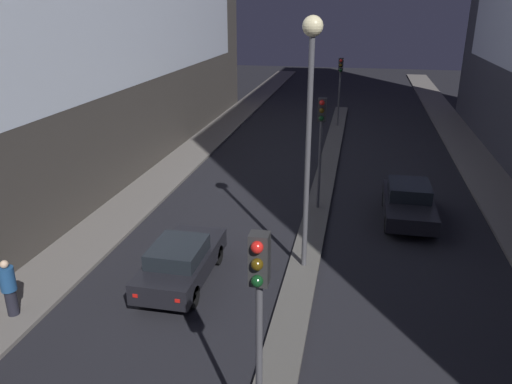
# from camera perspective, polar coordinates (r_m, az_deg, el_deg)

# --- Properties ---
(median_strip) EXTENTS (0.97, 37.19, 0.14)m
(median_strip) POSITION_cam_1_polar(r_m,az_deg,el_deg) (23.58, 7.70, 0.87)
(median_strip) COLOR #56544F
(median_strip) RESTS_ON ground
(traffic_light_near) EXTENTS (0.32, 0.42, 4.51)m
(traffic_light_near) POSITION_cam_1_polar(r_m,az_deg,el_deg) (8.40, 0.34, -12.24)
(traffic_light_near) COLOR #4C4C51
(traffic_light_near) RESTS_ON median_strip
(traffic_light_mid) EXTENTS (0.32, 0.42, 4.51)m
(traffic_light_mid) POSITION_cam_1_polar(r_m,az_deg,el_deg) (19.70, 7.46, 7.17)
(traffic_light_mid) COLOR #4C4C51
(traffic_light_mid) RESTS_ON median_strip
(traffic_light_far) EXTENTS (0.32, 0.42, 4.51)m
(traffic_light_far) POSITION_cam_1_polar(r_m,az_deg,el_deg) (34.49, 9.60, 12.88)
(traffic_light_far) COLOR #4C4C51
(traffic_light_far) RESTS_ON median_strip
(street_lamp) EXTENTS (0.57, 0.57, 7.60)m
(street_lamp) POSITION_cam_1_polar(r_m,az_deg,el_deg) (14.47, 6.21, 11.04)
(street_lamp) COLOR #4C4C51
(street_lamp) RESTS_ON median_strip
(car_left_lane) EXTENTS (1.71, 4.10, 1.39)m
(car_left_lane) POSITION_cam_1_polar(r_m,az_deg,el_deg) (15.39, -8.54, -7.81)
(car_left_lane) COLOR black
(car_left_lane) RESTS_ON ground
(car_right_lane) EXTENTS (1.84, 4.31, 1.41)m
(car_right_lane) POSITION_cam_1_polar(r_m,az_deg,el_deg) (20.43, 17.03, -1.11)
(car_right_lane) COLOR black
(car_right_lane) RESTS_ON ground
(pedestrian_on_left_sidewalk) EXTENTS (0.40, 0.40, 1.63)m
(pedestrian_on_left_sidewalk) POSITION_cam_1_polar(r_m,az_deg,el_deg) (14.99, -26.42, -9.68)
(pedestrian_on_left_sidewalk) COLOR black
(pedestrian_on_left_sidewalk) RESTS_ON sidewalk_left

